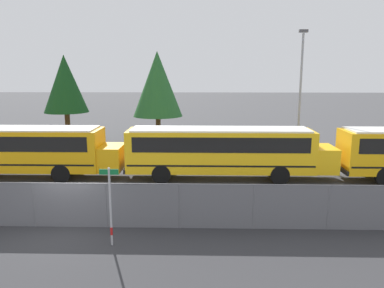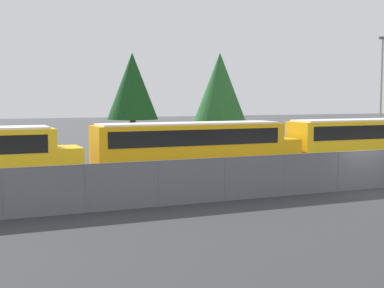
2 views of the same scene
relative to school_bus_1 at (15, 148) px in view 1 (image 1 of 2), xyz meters
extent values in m
plane|color=#424244|center=(5.79, -7.24, -1.84)|extent=(200.00, 200.00, 0.00)
cube|color=#9EA0A5|center=(5.79, -7.24, -0.90)|extent=(63.04, 0.03, 1.88)
cube|color=slate|center=(5.79, -7.26, -0.90)|extent=(63.04, 0.01, 1.88)
cylinder|color=slate|center=(5.79, -7.24, 0.03)|extent=(63.04, 0.05, 0.05)
cylinder|color=slate|center=(4.28, -7.24, -0.90)|extent=(0.07, 0.07, 1.88)
cylinder|color=slate|center=(7.29, -7.24, -0.90)|extent=(0.07, 0.07, 1.88)
cylinder|color=slate|center=(10.29, -7.24, -0.90)|extent=(0.07, 0.07, 1.88)
cylinder|color=slate|center=(13.29, -7.24, -0.90)|extent=(0.07, 0.07, 1.88)
cylinder|color=slate|center=(16.29, -7.24, -0.90)|extent=(0.07, 0.07, 1.88)
cube|color=orange|center=(-0.26, 0.00, -0.09)|extent=(10.87, 2.42, 2.41)
cube|color=black|center=(-0.26, 0.00, 0.44)|extent=(10.00, 2.46, 0.87)
cube|color=black|center=(-0.26, 0.00, -0.77)|extent=(10.66, 2.45, 0.10)
cube|color=orange|center=(5.82, 0.00, -0.57)|extent=(1.30, 2.23, 1.44)
cube|color=silver|center=(-0.26, 0.00, 1.16)|extent=(10.33, 2.18, 0.10)
cylinder|color=black|center=(3.11, 1.09, -1.29)|extent=(1.09, 0.28, 1.09)
cylinder|color=black|center=(3.11, -1.09, -1.29)|extent=(1.09, 0.28, 1.09)
cube|color=yellow|center=(12.26, 0.01, -0.09)|extent=(10.87, 2.42, 2.41)
cube|color=black|center=(12.26, 0.01, 0.44)|extent=(10.00, 2.46, 0.87)
cube|color=black|center=(12.26, 0.01, -0.77)|extent=(10.66, 2.45, 0.10)
cube|color=yellow|center=(18.35, 0.01, -0.57)|extent=(1.30, 2.23, 1.44)
cube|color=black|center=(6.78, 0.01, -1.14)|extent=(0.12, 2.42, 0.24)
cube|color=silver|center=(12.26, 0.01, 1.16)|extent=(10.33, 2.18, 0.10)
cylinder|color=black|center=(15.63, 1.10, -1.29)|extent=(1.09, 0.28, 1.09)
cylinder|color=black|center=(15.63, -1.08, -1.29)|extent=(1.09, 0.28, 1.09)
cylinder|color=black|center=(8.89, 1.10, -1.29)|extent=(1.09, 0.28, 1.09)
cylinder|color=black|center=(8.89, -1.08, -1.29)|extent=(1.09, 0.28, 1.09)
cube|color=black|center=(19.38, -0.10, -1.14)|extent=(0.12, 2.42, 0.24)
cylinder|color=black|center=(21.50, 0.99, -1.29)|extent=(1.09, 0.28, 1.09)
cylinder|color=#B7B7BC|center=(7.87, -8.84, -0.36)|extent=(0.08, 0.08, 2.96)
cylinder|color=red|center=(7.87, -8.84, -1.29)|extent=(0.09, 0.09, 0.30)
cube|color=#147238|center=(7.87, -8.84, 0.97)|extent=(0.70, 0.02, 0.20)
cylinder|color=gray|center=(18.14, 5.10, 2.61)|extent=(0.16, 0.16, 8.90)
cube|color=#47474C|center=(18.14, 5.10, 7.21)|extent=(0.60, 0.24, 0.20)
cylinder|color=#51381E|center=(-0.46, 10.27, -0.41)|extent=(0.44, 0.44, 2.86)
cone|color=#144219|center=(-0.46, 10.27, 3.45)|extent=(3.74, 3.74, 4.87)
cylinder|color=#51381E|center=(7.29, 11.55, -0.65)|extent=(0.44, 0.44, 2.39)
cone|color=#235B28|center=(7.29, 11.55, 3.39)|extent=(4.37, 4.37, 5.69)
camera|label=1|loc=(11.17, -21.68, 4.50)|focal=35.00mm
camera|label=2|loc=(-11.95, -27.50, 2.58)|focal=50.00mm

